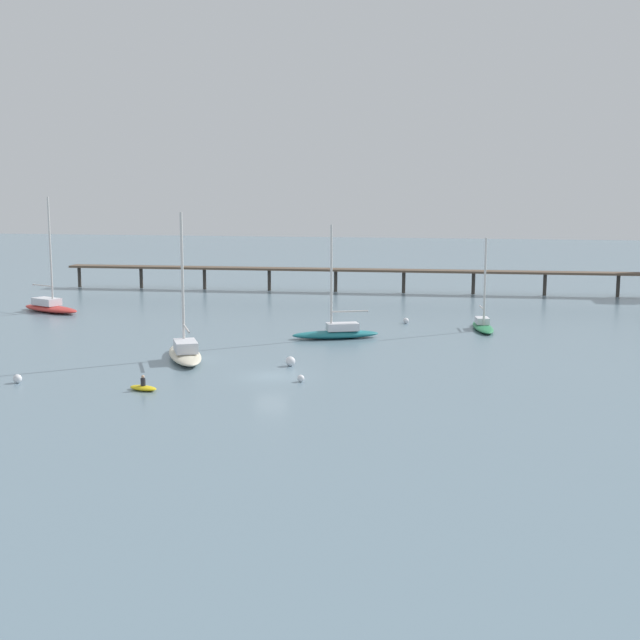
{
  "coord_description": "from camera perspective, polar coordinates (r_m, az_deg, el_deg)",
  "views": [
    {
      "loc": [
        16.24,
        -62.71,
        14.38
      ],
      "look_at": [
        0.0,
        19.77,
        1.5
      ],
      "focal_mm": 47.34,
      "sensor_mm": 36.0,
      "label": 1
    }
  ],
  "objects": [
    {
      "name": "ground_plane",
      "position": [
        66.35,
        -3.31,
        -3.82
      ],
      "size": [
        400.0,
        400.0,
        0.0
      ],
      "primitive_type": "plane",
      "color": "slate"
    },
    {
      "name": "pier",
      "position": [
        120.58,
        13.39,
        3.67
      ],
      "size": [
        90.02,
        7.35,
        7.53
      ],
      "color": "brown",
      "rests_on": "ground_plane"
    },
    {
      "name": "sailboat_cream",
      "position": [
        73.48,
        -9.11,
        -2.09
      ],
      "size": [
        6.57,
        9.75,
        12.62
      ],
      "color": "beige",
      "rests_on": "ground_plane"
    },
    {
      "name": "sailboat_teal",
      "position": [
        83.09,
        1.14,
        -0.77
      ],
      "size": [
        8.88,
        5.24,
        11.18
      ],
      "color": "#1E727A",
      "rests_on": "ground_plane"
    },
    {
      "name": "sailboat_green",
      "position": [
        89.87,
        10.95,
        -0.27
      ],
      "size": [
        3.03,
        7.94,
        9.65
      ],
      "color": "#287F4C",
      "rests_on": "ground_plane"
    },
    {
      "name": "sailboat_red",
      "position": [
        106.34,
        -17.8,
        0.93
      ],
      "size": [
        9.62,
        6.48,
        13.72
      ],
      "color": "red",
      "rests_on": "ground_plane"
    },
    {
      "name": "dinghy_yellow",
      "position": [
        62.94,
        -11.86,
        -4.48
      ],
      "size": [
        2.46,
        1.6,
        1.14
      ],
      "color": "yellow",
      "rests_on": "ground_plane"
    },
    {
      "name": "mooring_buoy_near",
      "position": [
        92.84,
        5.83,
        -0.05
      ],
      "size": [
        0.63,
        0.63,
        0.63
      ],
      "primitive_type": "sphere",
      "color": "silver",
      "rests_on": "ground_plane"
    },
    {
      "name": "mooring_buoy_outer",
      "position": [
        64.31,
        -1.31,
        -3.96
      ],
      "size": [
        0.54,
        0.54,
        0.54
      ],
      "primitive_type": "sphere",
      "color": "silver",
      "rests_on": "ground_plane"
    },
    {
      "name": "mooring_buoy_far",
      "position": [
        70.05,
        -2.02,
        -2.81
      ],
      "size": [
        0.8,
        0.8,
        0.8
      ],
      "primitive_type": "sphere",
      "color": "silver",
      "rests_on": "ground_plane"
    },
    {
      "name": "mooring_buoy_inner",
      "position": [
        67.88,
        -19.78,
        -3.75
      ],
      "size": [
        0.67,
        0.67,
        0.67
      ],
      "primitive_type": "sphere",
      "color": "silver",
      "rests_on": "ground_plane"
    }
  ]
}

